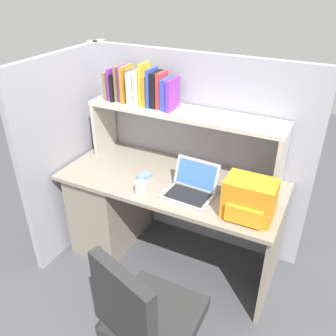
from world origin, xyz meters
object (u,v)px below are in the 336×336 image
(laptop, at_px, (191,188))
(office_chair, at_px, (149,331))
(backpack, at_px, (249,199))
(paper_cup, at_px, (141,188))
(computer_mouse, at_px, (144,176))

(laptop, bearing_deg, office_chair, -81.60)
(backpack, bearing_deg, office_chair, -110.35)
(laptop, height_order, backpack, backpack)
(laptop, relative_size, paper_cup, 3.73)
(laptop, height_order, paper_cup, laptop)
(laptop, distance_m, office_chair, 0.91)
(computer_mouse, height_order, office_chair, office_chair)
(paper_cup, xyz_separation_m, office_chair, (0.43, -0.68, -0.38))
(computer_mouse, bearing_deg, laptop, 10.18)
(backpack, height_order, office_chair, backpack)
(laptop, distance_m, paper_cup, 0.34)
(laptop, bearing_deg, paper_cup, -155.63)
(computer_mouse, bearing_deg, backpack, 8.42)
(backpack, bearing_deg, laptop, 170.92)
(laptop, xyz_separation_m, backpack, (0.40, -0.06, 0.07))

